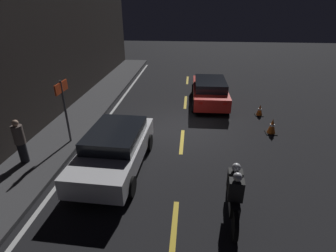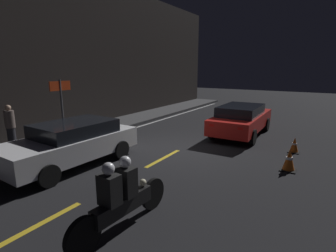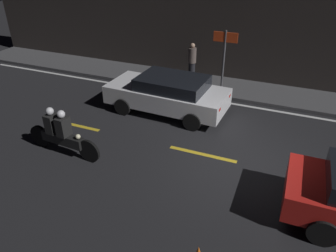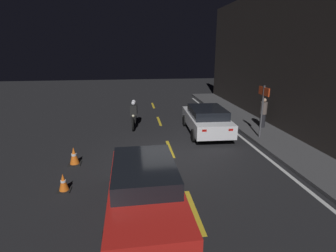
{
  "view_description": "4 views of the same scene",
  "coord_description": "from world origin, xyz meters",
  "px_view_note": "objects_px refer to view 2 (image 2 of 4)",
  "views": [
    {
      "loc": [
        -10.15,
        -0.28,
        5.02
      ],
      "look_at": [
        -2.15,
        0.45,
        1.2
      ],
      "focal_mm": 28.0,
      "sensor_mm": 36.0,
      "label": 1
    },
    {
      "loc": [
        -7.99,
        -4.5,
        2.97
      ],
      "look_at": [
        -0.2,
        0.32,
        0.92
      ],
      "focal_mm": 28.0,
      "sensor_mm": 36.0,
      "label": 2
    },
    {
      "loc": [
        1.07,
        -7.57,
        5.38
      ],
      "look_at": [
        -1.94,
        -0.34,
        0.92
      ],
      "focal_mm": 35.0,
      "sensor_mm": 36.0,
      "label": 3
    },
    {
      "loc": [
        9.32,
        -1.49,
        4.08
      ],
      "look_at": [
        -1.61,
        -0.0,
        0.84
      ],
      "focal_mm": 28.0,
      "sensor_mm": 36.0,
      "label": 4
    }
  ],
  "objects_px": {
    "traffic_cone_mid": "(294,145)",
    "sedan_white": "(72,142)",
    "motorcycle": "(120,198)",
    "traffic_cone_near": "(289,160)",
    "shop_sign": "(61,98)",
    "pedestrian": "(10,126)",
    "taxi_red": "(241,119)"
  },
  "relations": [
    {
      "from": "motorcycle",
      "to": "traffic_cone_near",
      "type": "bearing_deg",
      "value": -21.4
    },
    {
      "from": "shop_sign",
      "to": "pedestrian",
      "type": "bearing_deg",
      "value": 149.75
    },
    {
      "from": "traffic_cone_near",
      "to": "pedestrian",
      "type": "distance_m",
      "value": 9.48
    },
    {
      "from": "traffic_cone_mid",
      "to": "pedestrian",
      "type": "height_order",
      "value": "pedestrian"
    },
    {
      "from": "pedestrian",
      "to": "taxi_red",
      "type": "bearing_deg",
      "value": -44.53
    },
    {
      "from": "sedan_white",
      "to": "shop_sign",
      "type": "bearing_deg",
      "value": -119.65
    },
    {
      "from": "sedan_white",
      "to": "traffic_cone_near",
      "type": "height_order",
      "value": "sedan_white"
    },
    {
      "from": "traffic_cone_near",
      "to": "taxi_red",
      "type": "bearing_deg",
      "value": 35.61
    },
    {
      "from": "traffic_cone_near",
      "to": "motorcycle",
      "type": "bearing_deg",
      "value": 154.99
    },
    {
      "from": "taxi_red",
      "to": "traffic_cone_near",
      "type": "distance_m",
      "value": 4.2
    },
    {
      "from": "sedan_white",
      "to": "motorcycle",
      "type": "height_order",
      "value": "motorcycle"
    },
    {
      "from": "traffic_cone_near",
      "to": "traffic_cone_mid",
      "type": "bearing_deg",
      "value": 2.13
    },
    {
      "from": "taxi_red",
      "to": "traffic_cone_near",
      "type": "bearing_deg",
      "value": -145.15
    },
    {
      "from": "taxi_red",
      "to": "traffic_cone_mid",
      "type": "relative_size",
      "value": 7.98
    },
    {
      "from": "taxi_red",
      "to": "traffic_cone_mid",
      "type": "bearing_deg",
      "value": -122.76
    },
    {
      "from": "taxi_red",
      "to": "traffic_cone_mid",
      "type": "distance_m",
      "value": 2.82
    },
    {
      "from": "traffic_cone_mid",
      "to": "taxi_red",
      "type": "bearing_deg",
      "value": 57.99
    },
    {
      "from": "motorcycle",
      "to": "traffic_cone_mid",
      "type": "bearing_deg",
      "value": -14.27
    },
    {
      "from": "traffic_cone_near",
      "to": "traffic_cone_mid",
      "type": "height_order",
      "value": "traffic_cone_near"
    },
    {
      "from": "traffic_cone_near",
      "to": "shop_sign",
      "type": "xyz_separation_m",
      "value": [
        -1.64,
        8.01,
        1.5
      ]
    },
    {
      "from": "traffic_cone_mid",
      "to": "sedan_white",
      "type": "bearing_deg",
      "value": 130.58
    },
    {
      "from": "taxi_red",
      "to": "traffic_cone_near",
      "type": "xyz_separation_m",
      "value": [
        -3.4,
        -2.43,
        -0.41
      ]
    },
    {
      "from": "motorcycle",
      "to": "pedestrian",
      "type": "bearing_deg",
      "value": 80.05
    },
    {
      "from": "sedan_white",
      "to": "shop_sign",
      "type": "xyz_separation_m",
      "value": [
        1.36,
        2.19,
        1.1
      ]
    },
    {
      "from": "pedestrian",
      "to": "shop_sign",
      "type": "distance_m",
      "value": 2.01
    },
    {
      "from": "taxi_red",
      "to": "shop_sign",
      "type": "height_order",
      "value": "shop_sign"
    },
    {
      "from": "taxi_red",
      "to": "pedestrian",
      "type": "relative_size",
      "value": 2.88
    },
    {
      "from": "sedan_white",
      "to": "pedestrian",
      "type": "bearing_deg",
      "value": -84.25
    },
    {
      "from": "sedan_white",
      "to": "taxi_red",
      "type": "relative_size",
      "value": 0.96
    },
    {
      "from": "sedan_white",
      "to": "traffic_cone_mid",
      "type": "xyz_separation_m",
      "value": [
        4.92,
        -5.75,
        -0.45
      ]
    },
    {
      "from": "taxi_red",
      "to": "motorcycle",
      "type": "height_order",
      "value": "motorcycle"
    },
    {
      "from": "motorcycle",
      "to": "traffic_cone_near",
      "type": "relative_size",
      "value": 3.71
    }
  ]
}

